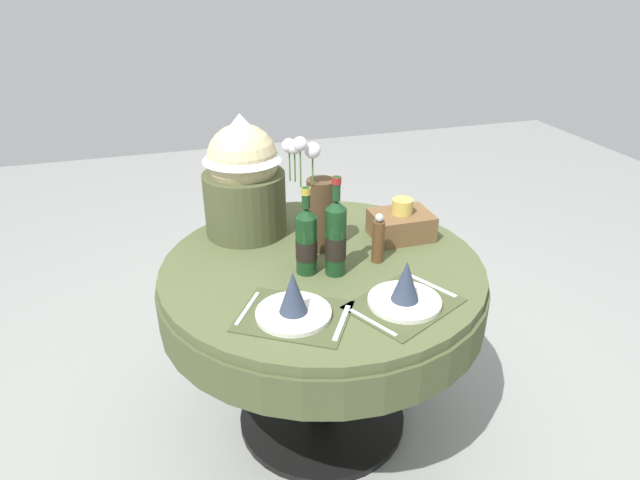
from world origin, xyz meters
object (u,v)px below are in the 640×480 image
flower_vase (318,205)px  wine_bottle_left (336,238)px  gift_tub_back_left (243,172)px  woven_basket_side_right (401,224)px  place_setting_right (405,292)px  wine_bottle_centre (306,241)px  place_setting_left (293,304)px  dining_table (322,294)px  pepper_mill (378,240)px

flower_vase → wine_bottle_left: size_ratio=1.28×
gift_tub_back_left → woven_basket_side_right: gift_tub_back_left is taller
place_setting_right → gift_tub_back_left: 0.82m
wine_bottle_centre → gift_tub_back_left: (-0.15, 0.39, 0.13)m
wine_bottle_centre → gift_tub_back_left: bearing=110.6°
place_setting_left → gift_tub_back_left: 0.68m
place_setting_right → flower_vase: bearing=108.7°
flower_vase → gift_tub_back_left: (-0.24, 0.23, 0.08)m
place_setting_right → flower_vase: flower_vase is taller
dining_table → gift_tub_back_left: bearing=122.5°
place_setting_right → pepper_mill: (0.03, 0.30, 0.04)m
wine_bottle_left → place_setting_right: bearing=-59.8°
flower_vase → woven_basket_side_right: bearing=-0.1°
pepper_mill → place_setting_left: bearing=-146.2°
wine_bottle_centre → gift_tub_back_left: 0.44m
gift_tub_back_left → woven_basket_side_right: 0.66m
place_setting_left → woven_basket_side_right: 0.70m
wine_bottle_centre → wine_bottle_left: bearing=-22.2°
wine_bottle_left → wine_bottle_centre: wine_bottle_left is taller
pepper_mill → wine_bottle_left: bearing=-167.8°
wine_bottle_centre → woven_basket_side_right: 0.47m
place_setting_right → pepper_mill: 0.30m
wine_bottle_left → gift_tub_back_left: bearing=119.4°
pepper_mill → flower_vase: bearing=138.3°
dining_table → wine_bottle_centre: wine_bottle_centre is taller
dining_table → place_setting_right: place_setting_right is taller
place_setting_left → wine_bottle_centre: 0.30m
wine_bottle_left → wine_bottle_centre: 0.10m
wine_bottle_left → gift_tub_back_left: 0.51m
place_setting_right → place_setting_left: bearing=174.0°
place_setting_right → wine_bottle_left: bearing=120.2°
place_setting_right → gift_tub_back_left: size_ratio=0.86×
place_setting_right → pepper_mill: bearing=85.0°
dining_table → pepper_mill: pepper_mill is taller
place_setting_left → woven_basket_side_right: bearing=37.2°
wine_bottle_left → gift_tub_back_left: size_ratio=0.74×
flower_vase → woven_basket_side_right: flower_vase is taller
place_setting_left → wine_bottle_centre: bearing=65.9°
place_setting_left → pepper_mill: pepper_mill is taller
wine_bottle_left → wine_bottle_centre: (-0.10, 0.04, -0.02)m
place_setting_right → wine_bottle_left: wine_bottle_left is taller
wine_bottle_left → place_setting_left: bearing=-133.7°
dining_table → wine_bottle_centre: size_ratio=3.76×
wine_bottle_centre → woven_basket_side_right: bearing=20.1°
dining_table → gift_tub_back_left: size_ratio=2.48×
dining_table → woven_basket_side_right: bearing=17.4°
wine_bottle_left → pepper_mill: size_ratio=1.89×
place_setting_left → wine_bottle_left: bearing=46.3°
flower_vase → pepper_mill: flower_vase is taller
woven_basket_side_right → pepper_mill: bearing=-135.9°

